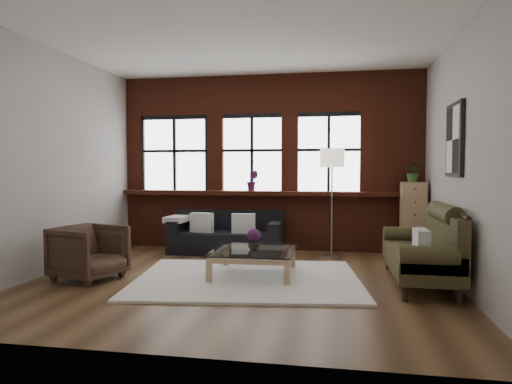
% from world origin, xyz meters
% --- Properties ---
extents(floor, '(5.50, 5.50, 0.00)m').
position_xyz_m(floor, '(0.00, 0.00, 0.00)').
color(floor, '#4E341C').
rests_on(floor, ground).
extents(ceiling, '(5.50, 5.50, 0.00)m').
position_xyz_m(ceiling, '(0.00, 0.00, 3.20)').
color(ceiling, white).
rests_on(ceiling, ground).
extents(wall_back, '(5.50, 0.00, 5.50)m').
position_xyz_m(wall_back, '(0.00, 2.50, 1.60)').
color(wall_back, '#B4AEA7').
rests_on(wall_back, ground).
extents(wall_front, '(5.50, 0.00, 5.50)m').
position_xyz_m(wall_front, '(0.00, -2.50, 1.60)').
color(wall_front, '#B4AEA7').
rests_on(wall_front, ground).
extents(wall_left, '(0.00, 5.00, 5.00)m').
position_xyz_m(wall_left, '(-2.75, 0.00, 1.60)').
color(wall_left, '#B4AEA7').
rests_on(wall_left, ground).
extents(wall_right, '(0.00, 5.00, 5.00)m').
position_xyz_m(wall_right, '(2.75, 0.00, 1.60)').
color(wall_right, '#B4AEA7').
rests_on(wall_right, ground).
extents(brick_backwall, '(5.50, 0.12, 3.20)m').
position_xyz_m(brick_backwall, '(0.00, 2.44, 1.60)').
color(brick_backwall, maroon).
rests_on(brick_backwall, floor).
extents(sill_ledge, '(5.50, 0.30, 0.08)m').
position_xyz_m(sill_ledge, '(0.00, 2.35, 1.04)').
color(sill_ledge, maroon).
rests_on(sill_ledge, brick_backwall).
extents(window_left, '(1.38, 0.10, 1.50)m').
position_xyz_m(window_left, '(-1.80, 2.45, 1.75)').
color(window_left, black).
rests_on(window_left, brick_backwall).
extents(window_mid, '(1.38, 0.10, 1.50)m').
position_xyz_m(window_mid, '(-0.30, 2.45, 1.75)').
color(window_mid, black).
rests_on(window_mid, brick_backwall).
extents(window_right, '(1.38, 0.10, 1.50)m').
position_xyz_m(window_right, '(1.10, 2.45, 1.75)').
color(window_right, black).
rests_on(window_right, brick_backwall).
extents(wall_poster, '(0.05, 0.74, 0.94)m').
position_xyz_m(wall_poster, '(2.72, 0.30, 1.85)').
color(wall_poster, black).
rests_on(wall_poster, wall_right).
extents(shag_rug, '(3.21, 2.66, 0.03)m').
position_xyz_m(shag_rug, '(0.08, 0.05, 0.02)').
color(shag_rug, silver).
rests_on(shag_rug, floor).
extents(dark_sofa, '(1.96, 0.79, 0.71)m').
position_xyz_m(dark_sofa, '(-0.66, 1.90, 0.36)').
color(dark_sofa, black).
rests_on(dark_sofa, floor).
extents(pillow_a, '(0.41, 0.19, 0.34)m').
position_xyz_m(pillow_a, '(-1.08, 1.80, 0.54)').
color(pillow_a, silver).
rests_on(pillow_a, dark_sofa).
extents(pillow_b, '(0.41, 0.17, 0.34)m').
position_xyz_m(pillow_b, '(-0.33, 1.80, 0.54)').
color(pillow_b, silver).
rests_on(pillow_b, dark_sofa).
extents(vintage_settee, '(0.84, 1.90, 1.01)m').
position_xyz_m(vintage_settee, '(2.30, 0.21, 0.51)').
color(vintage_settee, '#3B351B').
rests_on(vintage_settee, floor).
extents(pillow_settee, '(0.15, 0.38, 0.34)m').
position_xyz_m(pillow_settee, '(2.22, -0.37, 0.61)').
color(pillow_settee, silver).
rests_on(pillow_settee, vintage_settee).
extents(armchair, '(0.99, 0.97, 0.73)m').
position_xyz_m(armchair, '(-2.01, -0.30, 0.36)').
color(armchair, '#3B281D').
rests_on(armchair, floor).
extents(coffee_table, '(1.16, 1.16, 0.38)m').
position_xyz_m(coffee_table, '(0.13, 0.27, 0.18)').
color(coffee_table, tan).
rests_on(coffee_table, shag_rug).
extents(vase, '(0.21, 0.21, 0.17)m').
position_xyz_m(vase, '(0.13, 0.27, 0.45)').
color(vase, '#B2B2B2').
rests_on(vase, coffee_table).
extents(flowers, '(0.18, 0.18, 0.18)m').
position_xyz_m(flowers, '(0.13, 0.27, 0.57)').
color(flowers, '#511C52').
rests_on(flowers, vase).
extents(drawer_chest, '(0.39, 0.39, 1.26)m').
position_xyz_m(drawer_chest, '(2.51, 2.06, 0.63)').
color(drawer_chest, tan).
rests_on(drawer_chest, floor).
extents(potted_plant_top, '(0.37, 0.34, 0.35)m').
position_xyz_m(potted_plant_top, '(2.51, 2.06, 1.44)').
color(potted_plant_top, '#2D5923').
rests_on(potted_plant_top, drawer_chest).
extents(floor_lamp, '(0.40, 0.40, 1.96)m').
position_xyz_m(floor_lamp, '(1.17, 1.87, 0.98)').
color(floor_lamp, '#A5A5A8').
rests_on(floor_lamp, floor).
extents(sill_plant, '(0.21, 0.17, 0.38)m').
position_xyz_m(sill_plant, '(-0.27, 2.32, 1.27)').
color(sill_plant, '#511C52').
rests_on(sill_plant, sill_ledge).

